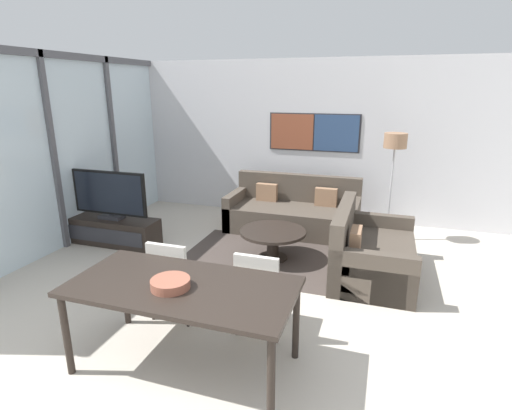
# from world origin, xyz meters

# --- Properties ---
(wall_back) EXTENTS (7.35, 0.09, 2.80)m
(wall_back) POSITION_xyz_m (0.00, 5.32, 1.40)
(wall_back) COLOR silver
(wall_back) RESTS_ON ground_plane
(window_wall_left) EXTENTS (0.07, 5.32, 2.80)m
(window_wall_left) POSITION_xyz_m (-3.17, 2.66, 1.53)
(window_wall_left) COLOR silver
(window_wall_left) RESTS_ON ground_plane
(area_rug) EXTENTS (2.50, 1.65, 0.01)m
(area_rug) POSITION_xyz_m (-0.05, 3.20, 0.00)
(area_rug) COLOR #473D38
(area_rug) RESTS_ON ground_plane
(tv_console) EXTENTS (1.44, 0.46, 0.40)m
(tv_console) POSITION_xyz_m (-2.54, 3.00, 0.20)
(tv_console) COLOR black
(tv_console) RESTS_ON ground_plane
(television) EXTENTS (1.24, 0.20, 0.73)m
(television) POSITION_xyz_m (-2.54, 3.00, 0.77)
(television) COLOR #2D2D33
(television) RESTS_ON tv_console
(sofa_main) EXTENTS (2.14, 0.97, 0.88)m
(sofa_main) POSITION_xyz_m (-0.05, 4.49, 0.28)
(sofa_main) COLOR #51473D
(sofa_main) RESTS_ON ground_plane
(sofa_side) EXTENTS (0.97, 1.57, 0.88)m
(sofa_side) POSITION_xyz_m (1.22, 3.11, 0.28)
(sofa_side) COLOR #51473D
(sofa_side) RESTS_ON ground_plane
(coffee_table) EXTENTS (0.91, 0.91, 0.42)m
(coffee_table) POSITION_xyz_m (-0.05, 3.20, 0.32)
(coffee_table) COLOR black
(coffee_table) RESTS_ON ground_plane
(dining_table) EXTENTS (1.87, 0.91, 0.77)m
(dining_table) POSITION_xyz_m (-0.15, 0.82, 0.70)
(dining_table) COLOR black
(dining_table) RESTS_ON ground_plane
(dining_chair_left) EXTENTS (0.46, 0.46, 0.86)m
(dining_chair_left) POSITION_xyz_m (-0.61, 1.47, 0.49)
(dining_chair_left) COLOR beige
(dining_chair_left) RESTS_ON ground_plane
(dining_chair_centre) EXTENTS (0.46, 0.46, 0.86)m
(dining_chair_centre) POSITION_xyz_m (0.31, 1.49, 0.49)
(dining_chair_centre) COLOR beige
(dining_chair_centre) RESTS_ON ground_plane
(fruit_bowl) EXTENTS (0.32, 0.32, 0.08)m
(fruit_bowl) POSITION_xyz_m (-0.21, 0.74, 0.82)
(fruit_bowl) COLOR #995642
(fruit_bowl) RESTS_ON dining_table
(floor_lamp) EXTENTS (0.33, 0.33, 1.67)m
(floor_lamp) POSITION_xyz_m (1.46, 4.48, 1.42)
(floor_lamp) COLOR #2D2D33
(floor_lamp) RESTS_ON ground_plane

